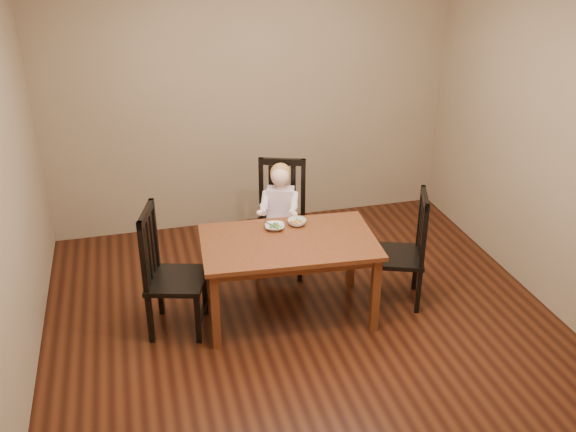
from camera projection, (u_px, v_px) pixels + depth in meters
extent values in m
cube|color=#401C0D|center=(306.00, 327.00, 5.03)|extent=(4.00, 4.00, 0.01)
cube|color=#91795C|center=(251.00, 93.00, 6.18)|extent=(4.00, 0.01, 2.70)
cube|color=#91795C|center=(441.00, 336.00, 2.70)|extent=(4.00, 0.01, 2.70)
cube|color=#91795C|center=(0.00, 197.00, 3.99)|extent=(0.01, 4.00, 2.70)
cube|color=#91795C|center=(560.00, 143.00, 4.89)|extent=(0.01, 4.00, 2.70)
cube|color=#502412|center=(289.00, 242.00, 4.92)|extent=(1.39, 0.89, 0.04)
cube|color=#502412|center=(289.00, 248.00, 4.95)|extent=(1.28, 0.78, 0.07)
cube|color=#502412|center=(215.00, 311.00, 4.67)|extent=(0.07, 0.07, 0.63)
cube|color=#502412|center=(375.00, 295.00, 4.87)|extent=(0.07, 0.07, 0.63)
cube|color=#502412|center=(209.00, 265.00, 5.27)|extent=(0.07, 0.07, 0.63)
cube|color=#502412|center=(351.00, 252.00, 5.47)|extent=(0.07, 0.07, 0.63)
cube|color=black|center=(280.00, 227.00, 5.65)|extent=(0.55, 0.53, 0.04)
cube|color=black|center=(303.00, 241.00, 5.89)|extent=(0.05, 0.05, 0.40)
cube|color=black|center=(262.00, 239.00, 5.92)|extent=(0.05, 0.05, 0.40)
cube|color=black|center=(300.00, 260.00, 5.58)|extent=(0.05, 0.05, 0.40)
cube|color=black|center=(257.00, 258.00, 5.61)|extent=(0.05, 0.05, 0.40)
cube|color=black|center=(303.00, 189.00, 5.67)|extent=(0.05, 0.05, 0.56)
cube|color=black|center=(261.00, 188.00, 5.70)|extent=(0.05, 0.05, 0.56)
cube|color=black|center=(282.00, 162.00, 5.57)|extent=(0.40, 0.17, 0.06)
cube|color=black|center=(293.00, 192.00, 5.69)|extent=(0.05, 0.03, 0.48)
cube|color=black|center=(282.00, 191.00, 5.69)|extent=(0.05, 0.03, 0.48)
cube|color=black|center=(271.00, 191.00, 5.70)|extent=(0.05, 0.03, 0.48)
cube|color=black|center=(176.00, 280.00, 4.85)|extent=(0.52, 0.53, 0.04)
cube|color=black|center=(160.00, 292.00, 5.12)|extent=(0.05, 0.05, 0.41)
cube|color=black|center=(150.00, 319.00, 4.78)|extent=(0.05, 0.05, 0.41)
cube|color=black|center=(205.00, 292.00, 5.11)|extent=(0.05, 0.05, 0.41)
cube|color=black|center=(198.00, 320.00, 4.77)|extent=(0.05, 0.05, 0.41)
cube|color=black|center=(154.00, 233.00, 4.89)|extent=(0.05, 0.05, 0.57)
cube|color=black|center=(143.00, 258.00, 4.55)|extent=(0.05, 0.05, 0.57)
cube|color=black|center=(146.00, 214.00, 4.61)|extent=(0.15, 0.41, 0.06)
cube|color=black|center=(152.00, 242.00, 4.82)|extent=(0.03, 0.05, 0.49)
cube|color=black|center=(149.00, 248.00, 4.73)|extent=(0.03, 0.05, 0.49)
cube|color=black|center=(146.00, 255.00, 4.64)|extent=(0.03, 0.05, 0.49)
cube|color=black|center=(398.00, 256.00, 5.22)|extent=(0.52, 0.53, 0.04)
cube|color=black|center=(418.00, 292.00, 5.13)|extent=(0.05, 0.05, 0.39)
cube|color=black|center=(415.00, 269.00, 5.46)|extent=(0.05, 0.05, 0.39)
cube|color=black|center=(376.00, 289.00, 5.17)|extent=(0.05, 0.05, 0.39)
cube|color=black|center=(375.00, 267.00, 5.49)|extent=(0.05, 0.05, 0.39)
cube|color=black|center=(424.00, 236.00, 4.92)|extent=(0.05, 0.05, 0.54)
cube|color=black|center=(421.00, 216.00, 5.24)|extent=(0.05, 0.05, 0.54)
cube|color=black|center=(425.00, 198.00, 4.97)|extent=(0.17, 0.38, 0.06)
cube|color=black|center=(423.00, 235.00, 5.00)|extent=(0.03, 0.05, 0.46)
cube|color=black|center=(422.00, 229.00, 5.09)|extent=(0.03, 0.05, 0.46)
cube|color=black|center=(421.00, 224.00, 5.17)|extent=(0.03, 0.05, 0.46)
imported|color=silver|center=(275.00, 227.00, 5.08)|extent=(0.19, 0.19, 0.04)
imported|color=silver|center=(297.00, 222.00, 5.14)|extent=(0.16, 0.16, 0.05)
cube|color=silver|center=(270.00, 225.00, 5.04)|extent=(0.08, 0.09, 0.04)
cube|color=silver|center=(270.00, 227.00, 5.04)|extent=(0.04, 0.04, 0.01)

